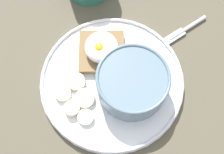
{
  "coord_description": "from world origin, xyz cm",
  "views": [
    {
      "loc": [
        -19.73,
        -2.17,
        56.28
      ],
      "look_at": [
        0.0,
        0.0,
        5.0
      ],
      "focal_mm": 50.0,
      "sensor_mm": 36.0,
      "label": 1
    }
  ],
  "objects_px": {
    "oatmeal_bowl": "(132,83)",
    "poached_egg": "(101,47)",
    "banana_slice_front": "(85,98)",
    "banana_slice_inner": "(63,94)",
    "toast_slice": "(102,52)",
    "banana_slice_back": "(72,109)",
    "banana_slice_right": "(86,117)",
    "banana_slice_left": "(76,82)",
    "knife": "(181,32)"
  },
  "relations": [
    {
      "from": "oatmeal_bowl",
      "to": "banana_slice_front",
      "type": "distance_m",
      "value": 0.09
    },
    {
      "from": "toast_slice",
      "to": "banana_slice_inner",
      "type": "height_order",
      "value": "toast_slice"
    },
    {
      "from": "oatmeal_bowl",
      "to": "poached_egg",
      "type": "bearing_deg",
      "value": 44.69
    },
    {
      "from": "toast_slice",
      "to": "knife",
      "type": "xyz_separation_m",
      "value": [
        0.07,
        -0.15,
        -0.01
      ]
    },
    {
      "from": "poached_egg",
      "to": "banana_slice_left",
      "type": "bearing_deg",
      "value": 148.73
    },
    {
      "from": "banana_slice_back",
      "to": "poached_egg",
      "type": "bearing_deg",
      "value": -18.73
    },
    {
      "from": "poached_egg",
      "to": "banana_slice_inner",
      "type": "bearing_deg",
      "value": 146.21
    },
    {
      "from": "banana_slice_inner",
      "to": "banana_slice_right",
      "type": "bearing_deg",
      "value": -129.21
    },
    {
      "from": "toast_slice",
      "to": "banana_slice_back",
      "type": "height_order",
      "value": "banana_slice_back"
    },
    {
      "from": "banana_slice_inner",
      "to": "poached_egg",
      "type": "bearing_deg",
      "value": -33.79
    },
    {
      "from": "poached_egg",
      "to": "banana_slice_front",
      "type": "height_order",
      "value": "poached_egg"
    },
    {
      "from": "banana_slice_inner",
      "to": "knife",
      "type": "height_order",
      "value": "banana_slice_inner"
    },
    {
      "from": "poached_egg",
      "to": "oatmeal_bowl",
      "type": "bearing_deg",
      "value": -135.31
    },
    {
      "from": "oatmeal_bowl",
      "to": "banana_slice_back",
      "type": "xyz_separation_m",
      "value": [
        -0.05,
        0.1,
        -0.02
      ]
    },
    {
      "from": "banana_slice_left",
      "to": "banana_slice_right",
      "type": "bearing_deg",
      "value": -157.76
    },
    {
      "from": "banana_slice_front",
      "to": "knife",
      "type": "height_order",
      "value": "banana_slice_front"
    },
    {
      "from": "banana_slice_front",
      "to": "poached_egg",
      "type": "bearing_deg",
      "value": -11.31
    },
    {
      "from": "banana_slice_left",
      "to": "banana_slice_right",
      "type": "height_order",
      "value": "same"
    },
    {
      "from": "banana_slice_right",
      "to": "knife",
      "type": "relative_size",
      "value": 0.3
    },
    {
      "from": "oatmeal_bowl",
      "to": "banana_slice_left",
      "type": "xyz_separation_m",
      "value": [
        -0.0,
        0.1,
        -0.02
      ]
    },
    {
      "from": "banana_slice_back",
      "to": "knife",
      "type": "distance_m",
      "value": 0.26
    },
    {
      "from": "oatmeal_bowl",
      "to": "banana_slice_right",
      "type": "height_order",
      "value": "oatmeal_bowl"
    },
    {
      "from": "banana_slice_back",
      "to": "banana_slice_inner",
      "type": "distance_m",
      "value": 0.03
    },
    {
      "from": "banana_slice_front",
      "to": "banana_slice_right",
      "type": "bearing_deg",
      "value": -170.14
    },
    {
      "from": "banana_slice_front",
      "to": "banana_slice_back",
      "type": "bearing_deg",
      "value": 137.16
    },
    {
      "from": "banana_slice_right",
      "to": "knife",
      "type": "xyz_separation_m",
      "value": [
        0.19,
        -0.16,
        -0.01
      ]
    },
    {
      "from": "banana_slice_back",
      "to": "banana_slice_right",
      "type": "distance_m",
      "value": 0.03
    },
    {
      "from": "banana_slice_left",
      "to": "knife",
      "type": "height_order",
      "value": "banana_slice_left"
    },
    {
      "from": "oatmeal_bowl",
      "to": "knife",
      "type": "xyz_separation_m",
      "value": [
        0.13,
        -0.09,
        -0.04
      ]
    },
    {
      "from": "oatmeal_bowl",
      "to": "poached_egg",
      "type": "relative_size",
      "value": 1.99
    },
    {
      "from": "poached_egg",
      "to": "toast_slice",
      "type": "bearing_deg",
      "value": -19.63
    },
    {
      "from": "poached_egg",
      "to": "banana_slice_inner",
      "type": "distance_m",
      "value": 0.11
    },
    {
      "from": "toast_slice",
      "to": "poached_egg",
      "type": "height_order",
      "value": "poached_egg"
    },
    {
      "from": "banana_slice_back",
      "to": "banana_slice_inner",
      "type": "height_order",
      "value": "banana_slice_back"
    },
    {
      "from": "banana_slice_back",
      "to": "banana_slice_inner",
      "type": "bearing_deg",
      "value": 38.17
    },
    {
      "from": "banana_slice_front",
      "to": "banana_slice_inner",
      "type": "relative_size",
      "value": 1.13
    },
    {
      "from": "banana_slice_left",
      "to": "knife",
      "type": "xyz_separation_m",
      "value": [
        0.13,
        -0.19,
        -0.01
      ]
    },
    {
      "from": "banana_slice_front",
      "to": "banana_slice_inner",
      "type": "xyz_separation_m",
      "value": [
        0.0,
        0.04,
        -0.0
      ]
    },
    {
      "from": "toast_slice",
      "to": "poached_egg",
      "type": "bearing_deg",
      "value": 160.37
    },
    {
      "from": "oatmeal_bowl",
      "to": "banana_slice_front",
      "type": "height_order",
      "value": "oatmeal_bowl"
    },
    {
      "from": "toast_slice",
      "to": "banana_slice_left",
      "type": "xyz_separation_m",
      "value": [
        -0.06,
        0.04,
        -0.0
      ]
    },
    {
      "from": "banana_slice_left",
      "to": "banana_slice_back",
      "type": "xyz_separation_m",
      "value": [
        -0.05,
        0.0,
        0.0
      ]
    },
    {
      "from": "toast_slice",
      "to": "banana_slice_right",
      "type": "xyz_separation_m",
      "value": [
        -0.13,
        0.01,
        -0.0
      ]
    },
    {
      "from": "poached_egg",
      "to": "banana_slice_front",
      "type": "xyz_separation_m",
      "value": [
        -0.09,
        0.02,
        -0.02
      ]
    },
    {
      "from": "oatmeal_bowl",
      "to": "toast_slice",
      "type": "height_order",
      "value": "oatmeal_bowl"
    },
    {
      "from": "banana_slice_right",
      "to": "knife",
      "type": "height_order",
      "value": "banana_slice_right"
    },
    {
      "from": "poached_egg",
      "to": "banana_slice_front",
      "type": "relative_size",
      "value": 1.46
    },
    {
      "from": "banana_slice_front",
      "to": "banana_slice_back",
      "type": "relative_size",
      "value": 1.29
    },
    {
      "from": "banana_slice_right",
      "to": "banana_slice_inner",
      "type": "distance_m",
      "value": 0.06
    },
    {
      "from": "banana_slice_front",
      "to": "knife",
      "type": "distance_m",
      "value": 0.23
    }
  ]
}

